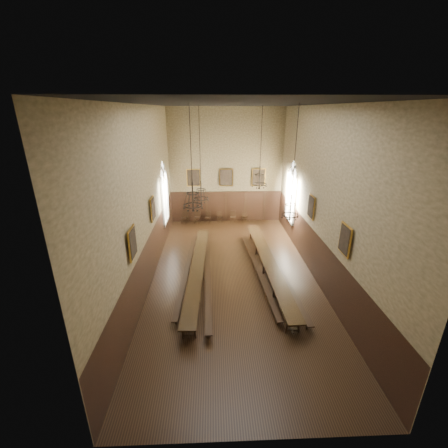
{
  "coord_description": "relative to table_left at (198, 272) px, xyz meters",
  "views": [
    {
      "loc": [
        -1.1,
        -14.67,
        8.75
      ],
      "look_at": [
        -0.46,
        1.5,
        2.56
      ],
      "focal_mm": 24.0,
      "sensor_mm": 36.0,
      "label": 1
    }
  ],
  "objects": [
    {
      "name": "floor",
      "position": [
        1.98,
        0.21,
        -0.41
      ],
      "size": [
        9.0,
        18.0,
        0.02
      ],
      "primitive_type": "cube",
      "color": "black",
      "rests_on": "ground"
    },
    {
      "name": "ceiling",
      "position": [
        1.98,
        0.21,
        8.61
      ],
      "size": [
        9.0,
        18.0,
        0.02
      ],
      "primitive_type": "cube",
      "color": "black",
      "rests_on": "ground"
    },
    {
      "name": "wall_back",
      "position": [
        1.98,
        9.22,
        4.1
      ],
      "size": [
        9.0,
        0.02,
        9.0
      ],
      "primitive_type": "cube",
      "color": "#92805A",
      "rests_on": "ground"
    },
    {
      "name": "wall_front",
      "position": [
        1.98,
        -8.8,
        4.1
      ],
      "size": [
        9.0,
        0.02,
        9.0
      ],
      "primitive_type": "cube",
      "color": "#92805A",
      "rests_on": "ground"
    },
    {
      "name": "wall_left",
      "position": [
        -2.53,
        0.21,
        4.1
      ],
      "size": [
        0.02,
        18.0,
        9.0
      ],
      "primitive_type": "cube",
      "color": "#92805A",
      "rests_on": "ground"
    },
    {
      "name": "wall_right",
      "position": [
        6.49,
        0.21,
        4.1
      ],
      "size": [
        0.02,
        18.0,
        9.0
      ],
      "primitive_type": "cube",
      "color": "#92805A",
      "rests_on": "ground"
    },
    {
      "name": "wainscot_panelling",
      "position": [
        1.98,
        0.21,
        0.85
      ],
      "size": [
        9.0,
        18.0,
        2.5
      ],
      "primitive_type": null,
      "color": "black",
      "rests_on": "floor"
    },
    {
      "name": "table_left",
      "position": [
        0.0,
        0.0,
        0.0
      ],
      "size": [
        1.09,
        10.3,
        0.8
      ],
      "rotation": [
        0.0,
        0.0,
        -0.04
      ],
      "color": "black",
      "rests_on": "floor"
    },
    {
      "name": "table_right",
      "position": [
        3.97,
        0.36,
        0.02
      ],
      "size": [
        1.1,
        10.78,
        0.84
      ],
      "rotation": [
        0.0,
        0.0,
        0.03
      ],
      "color": "black",
      "rests_on": "floor"
    },
    {
      "name": "bench_left_outer",
      "position": [
        -0.62,
        0.43,
        -0.14
      ],
      "size": [
        0.66,
        9.1,
        0.41
      ],
      "rotation": [
        0.0,
        0.0,
        -0.04
      ],
      "color": "black",
      "rests_on": "floor"
    },
    {
      "name": "bench_left_inner",
      "position": [
        0.54,
        0.1,
        -0.11
      ],
      "size": [
        0.53,
        10.28,
        0.46
      ],
      "rotation": [
        0.0,
        0.0,
        0.02
      ],
      "color": "black",
      "rests_on": "floor"
    },
    {
      "name": "bench_right_inner",
      "position": [
        3.37,
        0.24,
        -0.14
      ],
      "size": [
        0.84,
        9.16,
        0.41
      ],
      "rotation": [
        0.0,
        0.0,
        0.06
      ],
      "color": "black",
      "rests_on": "floor"
    },
    {
      "name": "bench_right_outer",
      "position": [
        4.51,
        0.41,
        -0.11
      ],
      "size": [
        0.96,
        10.25,
        0.46
      ],
      "rotation": [
        0.0,
        0.0,
        0.06
      ],
      "color": "black",
      "rests_on": "floor"
    },
    {
      "name": "chair_0",
      "position": [
        -1.47,
        8.72,
        -0.1
      ],
      "size": [
        0.52,
        0.52,
        0.99
      ],
      "rotation": [
        0.0,
        0.0,
        -0.22
      ],
      "color": "black",
      "rests_on": "floor"
    },
    {
      "name": "chair_1",
      "position": [
        -0.42,
        8.72,
        -0.09
      ],
      "size": [
        0.56,
        0.56,
        1.04
      ],
      "rotation": [
        0.0,
        0.0,
        -0.24
      ],
      "color": "black",
      "rests_on": "floor"
    },
    {
      "name": "chair_2",
      "position": [
        0.45,
        8.82,
        -0.12
      ],
      "size": [
        0.5,
        0.5,
        0.94
      ],
      "rotation": [
        0.0,
        0.0,
        -0.25
      ],
      "color": "black",
      "rests_on": "floor"
    },
    {
      "name": "chair_3",
      "position": [
        1.43,
        8.82,
        -0.13
      ],
      "size": [
        0.43,
        0.43,
        0.9
      ],
      "rotation": [
        0.0,
        0.0,
        0.1
      ],
      "color": "black",
      "rests_on": "floor"
    },
    {
      "name": "chair_4",
      "position": [
        2.52,
        8.8,
        -0.11
      ],
      "size": [
        0.49,
        0.49,
        0.97
      ],
      "rotation": [
        0.0,
        0.0,
        -0.15
      ],
      "color": "black",
      "rests_on": "floor"
    },
    {
      "name": "chair_5",
      "position": [
        3.52,
        8.78,
        -0.13
      ],
      "size": [
        0.4,
        0.4,
        0.9
      ],
      "rotation": [
        0.0,
        0.0,
        0.02
      ],
      "color": "black",
      "rests_on": "floor"
    },
    {
      "name": "chandelier_back_left",
      "position": [
        0.21,
        2.5,
        3.82
      ],
      "size": [
        0.86,
        0.86,
        5.28
      ],
      "color": "black",
      "rests_on": "ceiling"
    },
    {
      "name": "chandelier_back_right",
      "position": [
        3.65,
        2.8,
        4.52
      ],
      "size": [
        0.88,
        0.88,
        4.52
      ],
      "color": "black",
      "rests_on": "ceiling"
    },
    {
      "name": "chandelier_front_left",
      "position": [
        0.03,
        -2.21,
        4.82
      ],
      "size": [
        0.82,
        0.82,
        4.21
      ],
      "color": "black",
      "rests_on": "ceiling"
    },
    {
      "name": "chandelier_front_right",
      "position": [
        4.32,
        -1.96,
        4.32
      ],
      "size": [
        0.76,
        0.76,
        4.78
      ],
      "color": "black",
      "rests_on": "ceiling"
    },
    {
      "name": "portrait_back_0",
      "position": [
        -0.62,
        9.09,
        3.3
      ],
      "size": [
        1.1,
        0.12,
        1.4
      ],
      "color": "#B7872C",
      "rests_on": "wall_back"
    },
    {
      "name": "portrait_back_1",
      "position": [
        1.98,
        9.09,
        3.3
      ],
      "size": [
        1.1,
        0.12,
        1.4
      ],
      "color": "#B7872C",
      "rests_on": "wall_back"
    },
    {
      "name": "portrait_back_2",
      "position": [
        4.58,
        9.09,
        3.3
      ],
      "size": [
        1.1,
        0.12,
        1.4
      ],
      "color": "#B7872C",
      "rests_on": "wall_back"
    },
    {
      "name": "portrait_left_0",
      "position": [
        -2.4,
        1.21,
        3.3
      ],
      "size": [
        0.12,
        1.0,
        1.3
      ],
      "color": "#B7872C",
      "rests_on": "wall_left"
    },
    {
      "name": "portrait_left_1",
      "position": [
        -2.4,
        -3.29,
        3.3
      ],
      "size": [
        0.12,
        1.0,
        1.3
      ],
      "color": "#B7872C",
      "rests_on": "wall_left"
    },
    {
      "name": "portrait_right_0",
      "position": [
        6.36,
        1.21,
        3.3
      ],
      "size": [
        0.12,
        1.0,
        1.3
      ],
      "color": "#B7872C",
      "rests_on": "wall_right"
    },
    {
      "name": "portrait_right_1",
      "position": [
        6.36,
        -3.29,
        3.3
      ],
      "size": [
        0.12,
        1.0,
        1.3
      ],
      "color": "#B7872C",
      "rests_on": "wall_right"
    },
    {
      "name": "window_right",
      "position": [
        6.41,
        5.71,
        3.0
      ],
      "size": [
        0.2,
        2.2,
        4.6
      ],
      "primitive_type": null,
      "color": "white",
      "rests_on": "wall_right"
    },
    {
      "name": "window_left",
      "position": [
        -2.45,
        5.71,
        3.0
      ],
      "size": [
        0.2,
        2.2,
        4.6
      ],
      "primitive_type": null,
      "color": "white",
      "rests_on": "wall_left"
    }
  ]
}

